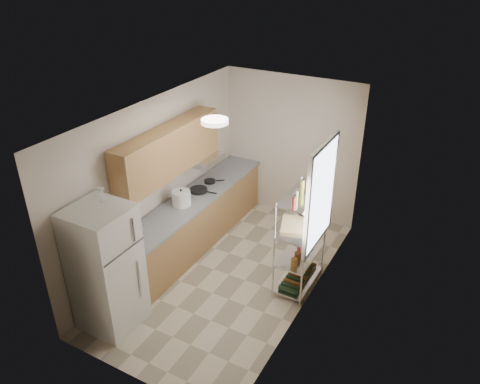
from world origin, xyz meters
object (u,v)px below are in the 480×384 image
object	(u,v)px
frying_pan_large	(199,190)
espresso_machine	(309,207)
rice_cooker	(181,198)
cutting_board	(295,225)
refrigerator	(106,269)

from	to	relation	value
frying_pan_large	espresso_machine	world-z (taller)	espresso_machine
rice_cooker	cutting_board	size ratio (longest dim) A/B	0.60
frying_pan_large	espresso_machine	bearing A→B (deg)	-8.63
refrigerator	rice_cooker	bearing A→B (deg)	92.35
rice_cooker	frying_pan_large	size ratio (longest dim) A/B	1.00
refrigerator	frying_pan_large	world-z (taller)	refrigerator
cutting_board	espresso_machine	bearing A→B (deg)	80.37
refrigerator	frying_pan_large	xyz separation A→B (m)	(-0.08, 2.26, 0.06)
refrigerator	espresso_machine	world-z (taller)	refrigerator
rice_cooker	frying_pan_large	xyz separation A→B (m)	(-0.01, 0.49, -0.09)
frying_pan_large	espresso_machine	xyz separation A→B (m)	(1.92, -0.03, 0.24)
refrigerator	rice_cooker	size ratio (longest dim) A/B	5.97
refrigerator	cutting_board	size ratio (longest dim) A/B	3.59
rice_cooker	frying_pan_large	world-z (taller)	rice_cooker
cutting_board	espresso_machine	size ratio (longest dim) A/B	1.62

